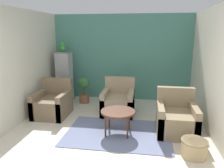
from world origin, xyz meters
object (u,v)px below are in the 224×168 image
(parrot, at_px, (63,47))
(potted_plant, at_px, (84,88))
(armchair_right, at_px, (176,119))
(wicker_basket, at_px, (194,148))
(armchair_left, at_px, (53,104))
(birdcage, at_px, (65,77))
(coffee_table, at_px, (118,113))
(armchair_middle, at_px, (118,102))

(parrot, distance_m, potted_plant, 1.31)
(armchair_right, distance_m, wicker_basket, 0.90)
(armchair_left, bearing_deg, parrot, 96.56)
(parrot, bearing_deg, armchair_right, -29.97)
(birdcage, xyz_separation_m, potted_plant, (0.62, -0.16, -0.29))
(coffee_table, bearing_deg, parrot, 133.21)
(birdcage, bearing_deg, armchair_middle, -25.98)
(armchair_left, xyz_separation_m, wicker_basket, (3.06, -1.37, -0.13))
(birdcage, bearing_deg, parrot, 90.00)
(armchair_middle, bearing_deg, potted_plant, 148.26)
(armchair_left, xyz_separation_m, birdcage, (-0.14, 1.23, 0.43))
(armchair_left, height_order, armchair_right, same)
(potted_plant, bearing_deg, armchair_middle, -31.74)
(armchair_middle, xyz_separation_m, parrot, (-1.71, 0.84, 1.29))
(armchair_right, bearing_deg, coffee_table, -168.59)
(armchair_right, relative_size, potted_plant, 1.18)
(armchair_right, relative_size, wicker_basket, 2.03)
(armchair_middle, relative_size, birdcage, 0.60)
(armchair_left, height_order, parrot, parrot)
(birdcage, relative_size, potted_plant, 1.96)
(potted_plant, bearing_deg, wicker_basket, -43.44)
(armchair_right, height_order, parrot, parrot)
(coffee_table, distance_m, birdcage, 2.72)
(armchair_right, bearing_deg, parrot, 150.03)
(coffee_table, xyz_separation_m, wicker_basket, (1.35, -0.63, -0.28))
(armchair_middle, xyz_separation_m, birdcage, (-1.71, 0.84, 0.43))
(wicker_basket, bearing_deg, birdcage, 140.90)
(armchair_left, distance_m, wicker_basket, 3.36)
(potted_plant, xyz_separation_m, wicker_basket, (2.58, -2.44, -0.28))
(coffee_table, distance_m, parrot, 2.94)
(parrot, bearing_deg, birdcage, -90.00)
(parrot, bearing_deg, armchair_left, -83.44)
(parrot, relative_size, potted_plant, 0.38)
(coffee_table, xyz_separation_m, potted_plant, (-1.23, 1.81, -0.00))
(armchair_right, distance_m, potted_plant, 2.87)
(armchair_left, bearing_deg, potted_plant, 65.74)
(coffee_table, xyz_separation_m, armchair_left, (-1.71, 0.74, -0.15))
(coffee_table, relative_size, armchair_right, 0.79)
(armchair_right, distance_m, armchair_middle, 1.58)
(coffee_table, xyz_separation_m, birdcage, (-1.85, 1.97, 0.28))
(armchair_left, relative_size, armchair_right, 1.00)
(birdcage, bearing_deg, coffee_table, -46.75)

